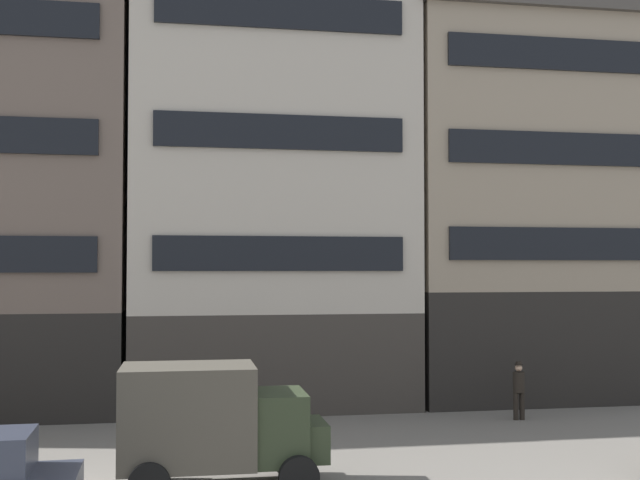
# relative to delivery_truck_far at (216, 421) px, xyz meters

# --- Properties ---
(building_center_right) EXTENTS (9.96, 6.38, 15.30)m
(building_center_right) POSITION_rel_delivery_truck_far_xyz_m (2.38, 10.73, 6.27)
(building_center_right) COLOR #38332D
(building_center_right) RESTS_ON ground_plane
(building_far_right) EXTENTS (9.08, 6.38, 14.06)m
(building_far_right) POSITION_rel_delivery_truck_far_xyz_m (11.55, 10.73, 5.65)
(building_far_right) COLOR black
(building_far_right) RESTS_ON ground_plane
(delivery_truck_far) EXTENTS (4.37, 2.16, 2.62)m
(delivery_truck_far) POSITION_rel_delivery_truck_far_xyz_m (0.00, 0.00, 0.00)
(delivery_truck_far) COLOR #2D3823
(delivery_truck_far) RESTS_ON ground_plane
(pedestrian_officer) EXTENTS (0.37, 0.37, 1.79)m
(pedestrian_officer) POSITION_rel_delivery_truck_far_xyz_m (9.61, 6.13, -0.44)
(pedestrian_officer) COLOR black
(pedestrian_officer) RESTS_ON ground_plane
(fire_hydrant_curbside) EXTENTS (0.24, 0.24, 0.83)m
(fire_hydrant_curbside) POSITION_rel_delivery_truck_far_xyz_m (0.85, 6.18, -1.00)
(fire_hydrant_curbside) COLOR maroon
(fire_hydrant_curbside) RESTS_ON ground_plane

